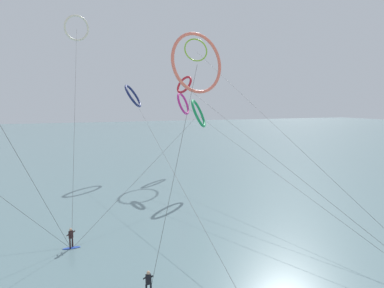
{
  "coord_description": "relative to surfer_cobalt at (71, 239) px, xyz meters",
  "views": [
    {
      "loc": [
        -8.08,
        -2.72,
        11.85
      ],
      "look_at": [
        0.0,
        19.43,
        8.84
      ],
      "focal_mm": 30.17,
      "sensor_mm": 36.0,
      "label": 1
    }
  ],
  "objects": [
    {
      "name": "sea_water",
      "position": [
        8.76,
        80.28,
        -0.78
      ],
      "size": [
        400.0,
        200.0,
        0.08
      ],
      "primitive_type": "cube",
      "color": "slate",
      "rests_on": "ground"
    },
    {
      "name": "surfer_cobalt",
      "position": [
        0.0,
        0.0,
        0.0
      ],
      "size": [
        1.4,
        0.73,
        1.7
      ],
      "rotation": [
        0.0,
        0.0,
        0.84
      ],
      "color": "#2647B7",
      "rests_on": "ground"
    },
    {
      "name": "surfer_charcoal",
      "position": [
        4.47,
        -8.75,
        0.0
      ],
      "size": [
        1.4,
        0.59,
        1.7
      ],
      "rotation": [
        0.0,
        0.0,
        0.06
      ],
      "color": "black",
      "rests_on": "ground"
    },
    {
      "name": "kite_magenta",
      "position": [
        19.36,
        28.89,
        10.88
      ],
      "size": [
        4.08,
        49.36,
        13.79
      ],
      "rotation": [
        0.0,
        0.0,
        0.91
      ],
      "color": "#CC288E",
      "rests_on": "ground"
    },
    {
      "name": "kite_ivory",
      "position": [
        1.47,
        20.46,
        20.94
      ],
      "size": [
        3.52,
        21.55,
        23.51
      ],
      "rotation": [
        0.0,
        0.0,
        3.47
      ],
      "color": "silver",
      "rests_on": "ground"
    },
    {
      "name": "kite_emerald",
      "position": [
        17.12,
        15.58,
        9.55
      ],
      "size": [
        19.16,
        17.97,
        12.41
      ],
      "rotation": [
        0.0,
        0.0,
        1.01
      ],
      "color": "#199351",
      "rests_on": "ground"
    },
    {
      "name": "kite_lime",
      "position": [
        23.12,
        32.48,
        21.02
      ],
      "size": [
        5.29,
        52.3,
        23.94
      ],
      "rotation": [
        0.0,
        0.0,
        2.4
      ],
      "color": "#8CC62D",
      "rests_on": "ground"
    },
    {
      "name": "kite_crimson",
      "position": [
        17.35,
        22.27,
        13.87
      ],
      "size": [
        3.96,
        43.95,
        16.22
      ],
      "rotation": [
        0.0,
        0.0,
        5.04
      ],
      "color": "red",
      "rests_on": "ground"
    },
    {
      "name": "kite_navy",
      "position": [
        10.34,
        29.25,
        12.2
      ],
      "size": [
        4.39,
        46.25,
        15.07
      ],
      "rotation": [
        0.0,
        0.0,
        1.13
      ],
      "color": "navy",
      "rests_on": "ground"
    },
    {
      "name": "kite_coral",
      "position": [
        10.51,
        -1.21,
        14.33
      ],
      "size": [
        8.65,
        8.7,
        17.73
      ],
      "rotation": [
        0.0,
        0.0,
        0.27
      ],
      "color": "#EA7260",
      "rests_on": "ground"
    }
  ]
}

